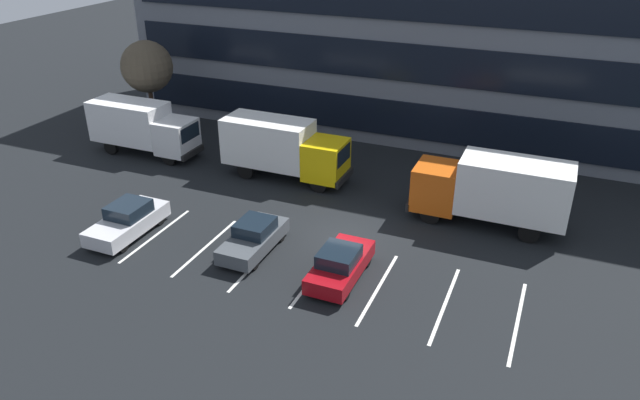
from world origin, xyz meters
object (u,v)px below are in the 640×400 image
(box_truck_white, at_px, (142,126))
(sedan_silver, at_px, (128,220))
(sedan_charcoal, at_px, (254,238))
(box_truck_orange, at_px, (493,189))
(box_truck_yellow, at_px, (283,147))
(bare_tree, at_px, (147,67))
(sedan_maroon, at_px, (340,264))

(box_truck_white, height_order, sedan_silver, box_truck_white)
(sedan_charcoal, bearing_deg, box_truck_white, 147.48)
(box_truck_orange, relative_size, box_truck_yellow, 1.03)
(box_truck_orange, xyz_separation_m, box_truck_white, (-21.54, 0.92, -0.13))
(box_truck_orange, height_order, box_truck_white, box_truck_orange)
(sedan_charcoal, bearing_deg, box_truck_yellow, 106.63)
(box_truck_yellow, bearing_deg, sedan_silver, -114.23)
(box_truck_orange, bearing_deg, box_truck_yellow, 174.95)
(sedan_charcoal, relative_size, sedan_silver, 0.94)
(box_truck_yellow, relative_size, bare_tree, 1.15)
(box_truck_orange, xyz_separation_m, sedan_maroon, (-5.08, -7.30, -1.26))
(sedan_maroon, height_order, bare_tree, bare_tree)
(sedan_charcoal, bearing_deg, bare_tree, 141.51)
(box_truck_white, distance_m, sedan_maroon, 18.43)
(box_truck_yellow, height_order, box_truck_white, box_truck_yellow)
(box_truck_yellow, distance_m, bare_tree, 12.02)
(box_truck_white, height_order, sedan_maroon, box_truck_white)
(sedan_silver, xyz_separation_m, bare_tree, (-7.35, 11.84, 3.88))
(sedan_silver, distance_m, sedan_maroon, 10.72)
(box_truck_yellow, distance_m, sedan_maroon, 10.80)
(box_truck_white, relative_size, bare_tree, 1.11)
(box_truck_yellow, relative_size, box_truck_white, 1.04)
(sedan_charcoal, distance_m, bare_tree, 17.86)
(box_truck_white, distance_m, sedan_silver, 10.45)
(box_truck_orange, distance_m, sedan_silver, 17.63)
(box_truck_white, relative_size, sedan_charcoal, 1.72)
(box_truck_yellow, xyz_separation_m, bare_tree, (-11.31, 3.05, 2.71))
(box_truck_white, xyz_separation_m, bare_tree, (-1.61, 3.17, 2.79))
(bare_tree, bearing_deg, sedan_maroon, -32.23)
(box_truck_yellow, xyz_separation_m, sedan_charcoal, (2.33, -7.80, -1.21))
(sedan_charcoal, bearing_deg, sedan_silver, -171.00)
(sedan_silver, relative_size, bare_tree, 0.69)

